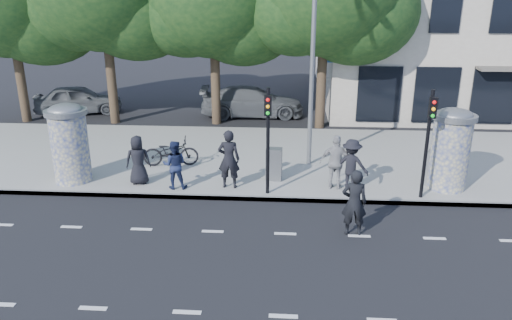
# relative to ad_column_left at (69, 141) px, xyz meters

# --- Properties ---
(ground) EXTENTS (120.00, 120.00, 0.00)m
(ground) POSITION_rel_ad_column_left_xyz_m (7.20, -4.50, -1.54)
(ground) COLOR black
(ground) RESTS_ON ground
(sidewalk) EXTENTS (40.00, 8.00, 0.15)m
(sidewalk) POSITION_rel_ad_column_left_xyz_m (7.20, 3.00, -1.46)
(sidewalk) COLOR gray
(sidewalk) RESTS_ON ground
(curb) EXTENTS (40.00, 0.10, 0.16)m
(curb) POSITION_rel_ad_column_left_xyz_m (7.20, -0.95, -1.46)
(curb) COLOR slate
(curb) RESTS_ON ground
(lane_dash_near) EXTENTS (32.00, 0.12, 0.01)m
(lane_dash_near) POSITION_rel_ad_column_left_xyz_m (7.20, -6.70, -1.53)
(lane_dash_near) COLOR silver
(lane_dash_near) RESTS_ON ground
(lane_dash_far) EXTENTS (32.00, 0.12, 0.01)m
(lane_dash_far) POSITION_rel_ad_column_left_xyz_m (7.20, -3.10, -1.53)
(lane_dash_far) COLOR silver
(lane_dash_far) RESTS_ON ground
(ad_column_left) EXTENTS (1.36, 1.36, 2.65)m
(ad_column_left) POSITION_rel_ad_column_left_xyz_m (0.00, 0.00, 0.00)
(ad_column_left) COLOR beige
(ad_column_left) RESTS_ON sidewalk
(ad_column_right) EXTENTS (1.36, 1.36, 2.65)m
(ad_column_right) POSITION_rel_ad_column_left_xyz_m (12.40, 0.20, 0.00)
(ad_column_right) COLOR beige
(ad_column_right) RESTS_ON sidewalk
(traffic_pole_near) EXTENTS (0.22, 0.31, 3.40)m
(traffic_pole_near) POSITION_rel_ad_column_left_xyz_m (6.60, -0.71, 0.69)
(traffic_pole_near) COLOR black
(traffic_pole_near) RESTS_ON sidewalk
(traffic_pole_far) EXTENTS (0.22, 0.31, 3.40)m
(traffic_pole_far) POSITION_rel_ad_column_left_xyz_m (11.40, -0.71, 0.69)
(traffic_pole_far) COLOR black
(traffic_pole_far) RESTS_ON sidewalk
(street_lamp) EXTENTS (0.25, 0.93, 8.00)m
(street_lamp) POSITION_rel_ad_column_left_xyz_m (8.00, 2.13, 3.26)
(street_lamp) COLOR slate
(street_lamp) RESTS_ON sidewalk
(ped_a) EXTENTS (0.91, 0.71, 1.65)m
(ped_a) POSITION_rel_ad_column_left_xyz_m (2.30, -0.12, -0.56)
(ped_a) COLOR black
(ped_a) RESTS_ON sidewalk
(ped_b) EXTENTS (0.72, 0.48, 1.94)m
(ped_b) POSITION_rel_ad_column_left_xyz_m (5.33, -0.24, -0.42)
(ped_b) COLOR black
(ped_b) RESTS_ON sidewalk
(ped_c) EXTENTS (0.82, 0.67, 1.60)m
(ped_c) POSITION_rel_ad_column_left_xyz_m (3.58, -0.42, -0.59)
(ped_c) COLOR #1D2649
(ped_c) RESTS_ON sidewalk
(ped_d) EXTENTS (1.23, 0.91, 1.70)m
(ped_d) POSITION_rel_ad_column_left_xyz_m (9.25, -0.21, -0.54)
(ped_d) COLOR black
(ped_d) RESTS_ON sidewalk
(ped_e) EXTENTS (1.14, 0.78, 1.79)m
(ped_e) POSITION_rel_ad_column_left_xyz_m (8.78, -0.11, -0.49)
(ped_e) COLOR #9F9FA2
(ped_e) RESTS_ON sidewalk
(man_road) EXTENTS (0.68, 0.45, 1.86)m
(man_road) POSITION_rel_ad_column_left_xyz_m (9.02, -2.97, -0.61)
(man_road) COLOR black
(man_road) RESTS_ON ground
(bicycle) EXTENTS (0.99, 2.08, 1.05)m
(bicycle) POSITION_rel_ad_column_left_xyz_m (2.96, 1.69, -0.86)
(bicycle) COLOR black
(bicycle) RESTS_ON sidewalk
(cabinet_left) EXTENTS (0.56, 0.42, 1.11)m
(cabinet_left) POSITION_rel_ad_column_left_xyz_m (6.76, 0.53, -0.83)
(cabinet_left) COLOR slate
(cabinet_left) RESTS_ON sidewalk
(cabinet_right) EXTENTS (0.67, 0.58, 1.17)m
(cabinet_right) POSITION_rel_ad_column_left_xyz_m (12.06, 0.38, -0.80)
(cabinet_right) COLOR gray
(cabinet_right) RESTS_ON sidewalk
(car_left) EXTENTS (2.99, 4.70, 1.49)m
(car_left) POSITION_rel_ad_column_left_xyz_m (-3.79, 9.71, -0.79)
(car_left) COLOR #575B5E
(car_left) RESTS_ON ground
(car_right) EXTENTS (2.52, 5.38, 1.52)m
(car_right) POSITION_rel_ad_column_left_xyz_m (5.35, 9.74, -0.78)
(car_right) COLOR #56595D
(car_right) RESTS_ON ground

